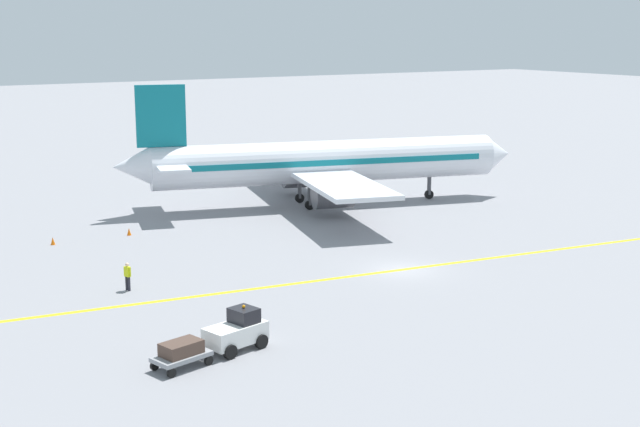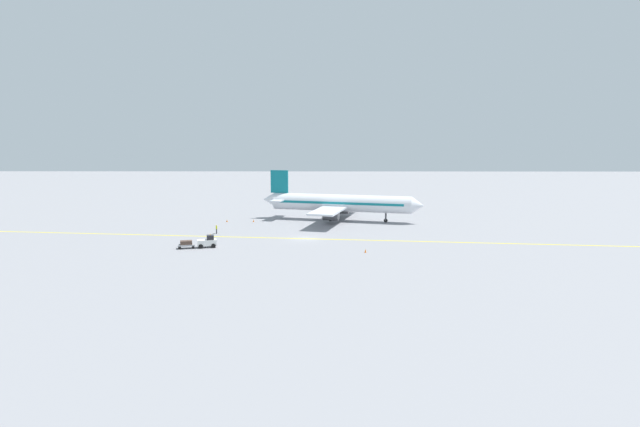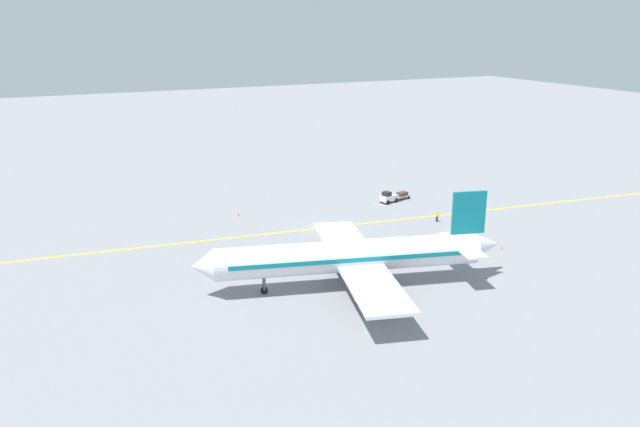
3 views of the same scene
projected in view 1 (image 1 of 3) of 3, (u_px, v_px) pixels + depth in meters
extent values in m
plane|color=gray|center=(402.00, 270.00, 56.57)|extent=(400.00, 400.00, 0.00)
cube|color=yellow|center=(402.00, 270.00, 56.57)|extent=(14.18, 119.25, 0.01)
cylinder|color=silver|center=(327.00, 161.00, 76.44)|extent=(11.21, 29.91, 3.60)
cone|color=silver|center=(497.00, 154.00, 80.97)|extent=(3.92, 3.20, 3.42)
cone|color=silver|center=(131.00, 166.00, 71.77)|extent=(3.73, 3.69, 3.06)
cube|color=#0F727F|center=(327.00, 160.00, 76.41)|extent=(10.48, 27.03, 0.50)
cube|color=silver|center=(316.00, 170.00, 76.31)|extent=(28.39, 12.24, 0.36)
cylinder|color=#4C4C51|center=(300.00, 176.00, 81.26)|extent=(2.95, 3.66, 2.20)
cylinder|color=#4C4C51|center=(333.00, 195.00, 71.88)|extent=(2.95, 3.66, 2.20)
cube|color=#0F727F|center=(161.00, 116.00, 71.64)|extent=(1.38, 3.96, 5.00)
cube|color=silver|center=(169.00, 164.00, 72.59)|extent=(9.31, 4.64, 0.24)
cylinder|color=#4C4C51|center=(429.00, 183.00, 79.62)|extent=(0.36, 0.36, 2.00)
cylinder|color=black|center=(429.00, 194.00, 79.82)|extent=(0.48, 0.85, 0.80)
cylinder|color=#4C4C51|center=(300.00, 187.00, 77.88)|extent=(0.36, 0.36, 2.00)
cylinder|color=black|center=(300.00, 198.00, 78.08)|extent=(0.48, 0.85, 0.80)
cylinder|color=#4C4C51|center=(310.00, 193.00, 74.87)|extent=(0.36, 0.36, 2.00)
cylinder|color=black|center=(310.00, 205.00, 75.08)|extent=(0.48, 0.85, 0.80)
cube|color=white|center=(235.00, 334.00, 42.40)|extent=(2.20, 3.28, 0.90)
cube|color=black|center=(244.00, 315.00, 42.63)|extent=(1.51, 1.38, 0.70)
sphere|color=orange|center=(244.00, 307.00, 42.54)|extent=(0.16, 0.16, 0.16)
cylinder|color=black|center=(241.00, 334.00, 43.69)|extent=(0.42, 0.74, 0.70)
cylinder|color=black|center=(261.00, 341.00, 42.67)|extent=(0.42, 0.74, 0.70)
cylinder|color=black|center=(210.00, 344.00, 42.32)|extent=(0.42, 0.74, 0.70)
cylinder|color=black|center=(230.00, 352.00, 41.30)|extent=(0.42, 0.74, 0.70)
cube|color=gray|center=(182.00, 356.00, 40.21)|extent=(2.00, 2.87, 0.20)
cube|color=#4C382D|center=(181.00, 348.00, 40.13)|extent=(1.54, 2.04, 0.60)
cylinder|color=black|center=(192.00, 354.00, 41.43)|extent=(0.24, 0.46, 0.44)
cylinder|color=black|center=(209.00, 361.00, 40.58)|extent=(0.24, 0.46, 0.44)
cylinder|color=black|center=(155.00, 366.00, 39.97)|extent=(0.24, 0.46, 0.44)
cylinder|color=black|center=(172.00, 373.00, 39.11)|extent=(0.24, 0.46, 0.44)
cylinder|color=#23232D|center=(127.00, 283.00, 52.09)|extent=(0.16, 0.16, 0.85)
cylinder|color=#23232D|center=(129.00, 284.00, 51.97)|extent=(0.16, 0.16, 0.85)
cube|color=#CCD819|center=(127.00, 272.00, 51.88)|extent=(0.42, 0.34, 0.60)
cylinder|color=#CCD819|center=(125.00, 271.00, 52.02)|extent=(0.10, 0.10, 0.55)
cylinder|color=#CCD819|center=(130.00, 272.00, 51.74)|extent=(0.10, 0.10, 0.55)
sphere|color=beige|center=(127.00, 265.00, 51.79)|extent=(0.22, 0.22, 0.22)
cone|color=orange|center=(53.00, 241.00, 63.00)|extent=(0.32, 0.32, 0.55)
cone|color=orange|center=(129.00, 232.00, 65.88)|extent=(0.32, 0.32, 0.55)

